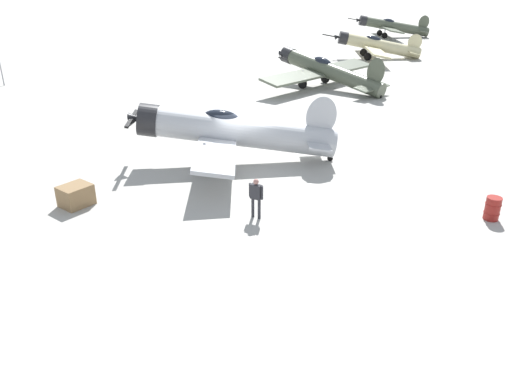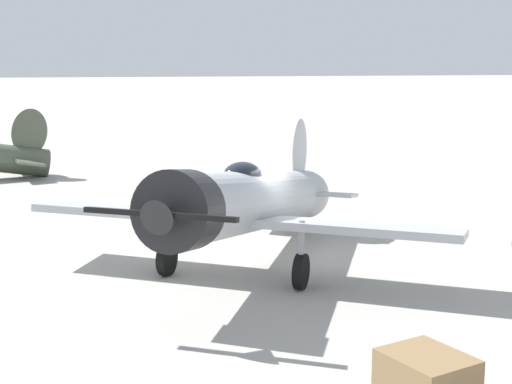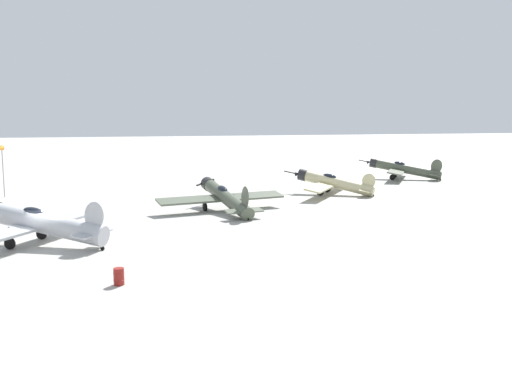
# 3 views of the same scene
# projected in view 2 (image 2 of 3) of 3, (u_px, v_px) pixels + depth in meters

# --- Properties ---
(ground_plane) EXTENTS (400.00, 400.00, 0.00)m
(ground_plane) POSITION_uv_depth(u_px,v_px,m) (256.00, 263.00, 18.63)
(ground_plane) COLOR #A8A59E
(airplane_foreground) EXTENTS (9.84, 9.57, 3.40)m
(airplane_foreground) POSITION_uv_depth(u_px,v_px,m) (249.00, 203.00, 17.88)
(airplane_foreground) COLOR #B7BABF
(airplane_foreground) RESTS_ON ground_plane
(equipment_crate) EXTENTS (1.47, 1.35, 0.87)m
(equipment_crate) POSITION_uv_depth(u_px,v_px,m) (426.00, 383.00, 10.70)
(equipment_crate) COLOR olive
(equipment_crate) RESTS_ON ground_plane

